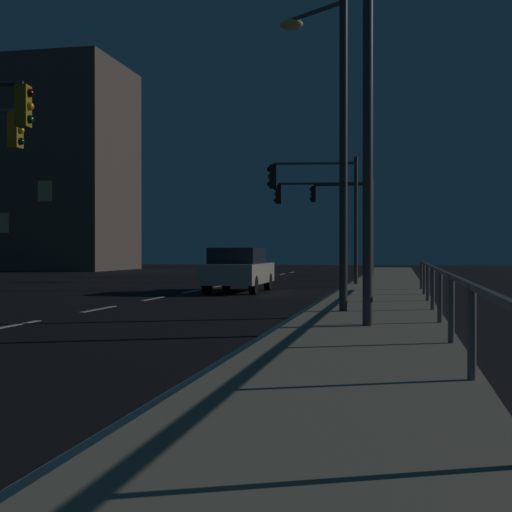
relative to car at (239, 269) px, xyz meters
name	(u,v)px	position (x,y,z in m)	size (l,w,h in m)	color
ground_plane	(159,298)	(-1.73, -3.56, -0.82)	(112.00, 112.00, 0.00)	black
sidewalk_right	(380,298)	(5.06, -3.56, -0.75)	(2.88, 77.00, 0.14)	gray
lane_markings_center	(191,291)	(-1.73, -0.06, -0.82)	(0.14, 50.00, 0.01)	silver
lane_edge_line	(337,291)	(3.37, 1.44, -0.82)	(0.14, 53.00, 0.01)	silver
car	(239,269)	(0.00, 0.00, 0.00)	(1.86, 4.42, 1.57)	beige
traffic_light_far_left	(325,207)	(1.91, 11.00, 2.88)	(4.77, 0.70, 4.97)	#2D3033
traffic_light_far_right	(345,208)	(2.42, 17.99, 3.21)	(3.82, 0.38, 5.53)	#38383D
traffic_light_near_left	(316,195)	(2.31, 4.01, 2.92)	(3.64, 0.73, 5.12)	#38383D
street_lamp_across_street	(363,52)	(4.97, -11.79, 4.17)	(0.97, 1.55, 8.23)	#38383D
street_lamp_mid_block	(333,122)	(4.16, -8.79, 3.50)	(1.67, 1.26, 6.91)	#2D3033
barrier_fence	(440,282)	(6.34, -11.21, 0.06)	(0.09, 23.80, 0.98)	#59595E
building_distant	(15,169)	(-24.68, 27.33, 7.23)	(17.95, 9.32, 16.11)	brown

